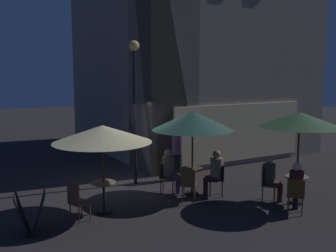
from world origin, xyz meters
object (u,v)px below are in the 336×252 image
at_px(cafe_chair_1, 265,181).
at_px(cafe_chair_4, 188,183).
at_px(patio_umbrella_1, 193,121).
at_px(menu_sandwich_board, 31,213).
at_px(cafe_table_0, 297,185).
at_px(patron_seated_1, 271,176).
at_px(cafe_chair_2, 220,176).
at_px(patron_seated_2, 215,170).
at_px(cafe_chair_0, 296,193).
at_px(cafe_table_1, 192,177).
at_px(cafe_table_2, 104,193).
at_px(patron_standing_4, 177,154).
at_px(street_lamp_near_corner, 134,86).
at_px(patio_umbrella_2, 102,134).
at_px(patio_umbrella_0, 300,120).
at_px(cafe_chair_5, 76,199).
at_px(cafe_chair_3, 165,174).
at_px(patron_seated_0, 296,184).

relative_size(cafe_chair_1, cafe_chair_4, 1.05).
bearing_deg(patio_umbrella_1, menu_sandwich_board, -172.32).
bearing_deg(cafe_table_0, patron_seated_1, 136.95).
height_order(cafe_chair_2, patron_seated_2, patron_seated_2).
xyz_separation_m(cafe_chair_0, patron_seated_1, (0.17, 1.02, 0.15)).
distance_m(patio_umbrella_1, patron_seated_1, 2.59).
distance_m(cafe_table_1, patron_seated_2, 0.68).
xyz_separation_m(cafe_table_2, patron_seated_2, (3.21, -0.21, 0.22)).
relative_size(patio_umbrella_1, patron_standing_4, 1.40).
bearing_deg(patio_umbrella_1, street_lamp_near_corner, 118.09).
bearing_deg(patio_umbrella_2, cafe_table_0, -21.26).
relative_size(patio_umbrella_0, cafe_chair_5, 2.52).
xyz_separation_m(cafe_chair_2, cafe_chair_3, (-1.22, 0.99, -0.01)).
distance_m(street_lamp_near_corner, cafe_chair_1, 4.72).
xyz_separation_m(cafe_chair_0, patron_seated_0, (0.11, 0.09, 0.18)).
bearing_deg(patio_umbrella_2, patio_umbrella_1, 3.79).
bearing_deg(cafe_table_2, cafe_table_1, 3.79).
height_order(patio_umbrella_1, cafe_chair_2, patio_umbrella_1).
xyz_separation_m(street_lamp_near_corner, patron_standing_4, (1.38, -0.26, -2.20)).
relative_size(cafe_table_0, patio_umbrella_0, 0.30).
xyz_separation_m(cafe_chair_4, patron_seated_1, (2.00, -0.97, 0.14)).
xyz_separation_m(street_lamp_near_corner, patio_umbrella_1, (0.95, -1.78, -0.94)).
bearing_deg(street_lamp_near_corner, cafe_table_0, -52.19).
relative_size(cafe_chair_1, cafe_chair_5, 0.98).
distance_m(cafe_chair_4, patron_seated_2, 1.04).
xyz_separation_m(menu_sandwich_board, patio_umbrella_1, (4.51, 0.61, 1.67)).
bearing_deg(patron_standing_4, patron_seated_2, -85.20).
relative_size(cafe_table_0, cafe_chair_3, 0.83).
bearing_deg(cafe_chair_0, patron_seated_2, 69.55).
relative_size(street_lamp_near_corner, menu_sandwich_board, 5.04).
xyz_separation_m(patio_umbrella_1, patron_seated_1, (1.51, -1.56, -1.43)).
height_order(cafe_table_2, cafe_chair_3, cafe_chair_3).
bearing_deg(cafe_table_2, cafe_chair_5, -158.66).
height_order(cafe_chair_1, cafe_chair_2, cafe_chair_1).
relative_size(menu_sandwich_board, patio_umbrella_0, 0.36).
distance_m(patron_seated_2, patron_standing_4, 1.92).
relative_size(patio_umbrella_1, cafe_chair_2, 2.64).
relative_size(patio_umbrella_2, cafe_chair_3, 2.71).
height_order(cafe_table_0, patio_umbrella_0, patio_umbrella_0).
height_order(menu_sandwich_board, patron_seated_2, patron_seated_2).
bearing_deg(patio_umbrella_0, cafe_chair_5, 164.38).
height_order(street_lamp_near_corner, patron_seated_2, street_lamp_near_corner).
bearing_deg(patio_umbrella_1, cafe_table_2, -176.21).
distance_m(cafe_chair_2, cafe_chair_3, 1.56).
bearing_deg(cafe_table_1, cafe_table_2, -176.21).
distance_m(patio_umbrella_0, cafe_chair_2, 2.66).
height_order(patio_umbrella_2, patron_seated_2, patio_umbrella_2).
xyz_separation_m(patio_umbrella_0, cafe_chair_0, (-0.65, -0.57, -1.70)).
height_order(menu_sandwich_board, cafe_table_1, menu_sandwich_board).
relative_size(cafe_table_1, cafe_chair_5, 0.79).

